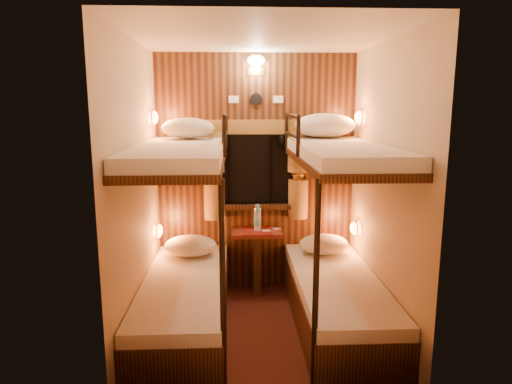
{
  "coord_description": "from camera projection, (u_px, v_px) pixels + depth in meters",
  "views": [
    {
      "loc": [
        -0.22,
        -3.58,
        1.89
      ],
      "look_at": [
        -0.04,
        0.15,
        1.18
      ],
      "focal_mm": 32.0,
      "sensor_mm": 36.0,
      "label": 1
    }
  ],
  "objects": [
    {
      "name": "floor",
      "position": [
        262.0,
        331.0,
        3.88
      ],
      "size": [
        2.1,
        2.1,
        0.0
      ],
      "primitive_type": "plane",
      "color": "#3C1210",
      "rests_on": "ground"
    },
    {
      "name": "ceiling",
      "position": [
        262.0,
        37.0,
        3.43
      ],
      "size": [
        2.1,
        2.1,
        0.0
      ],
      "primitive_type": "plane",
      "rotation": [
        3.14,
        0.0,
        0.0
      ],
      "color": "silver",
      "rests_on": "wall_back"
    },
    {
      "name": "wall_back",
      "position": [
        256.0,
        174.0,
        4.69
      ],
      "size": [
        2.4,
        0.0,
        2.4
      ],
      "primitive_type": "plane",
      "rotation": [
        1.57,
        0.0,
        0.0
      ],
      "color": "#C6B293",
      "rests_on": "floor"
    },
    {
      "name": "wall_front",
      "position": [
        273.0,
        227.0,
        2.63
      ],
      "size": [
        2.4,
        0.0,
        2.4
      ],
      "primitive_type": "plane",
      "rotation": [
        -1.57,
        0.0,
        0.0
      ],
      "color": "#C6B293",
      "rests_on": "floor"
    },
    {
      "name": "wall_left",
      "position": [
        136.0,
        194.0,
        3.61
      ],
      "size": [
        0.0,
        2.4,
        2.4
      ],
      "primitive_type": "plane",
      "rotation": [
        1.57,
        0.0,
        1.57
      ],
      "color": "#C6B293",
      "rests_on": "floor"
    },
    {
      "name": "wall_right",
      "position": [
        385.0,
        192.0,
        3.7
      ],
      "size": [
        0.0,
        2.4,
        2.4
      ],
      "primitive_type": "plane",
      "rotation": [
        1.57,
        0.0,
        -1.57
      ],
      "color": "#C6B293",
      "rests_on": "floor"
    },
    {
      "name": "back_panel",
      "position": [
        256.0,
        174.0,
        4.67
      ],
      "size": [
        2.0,
        0.03,
        2.4
      ],
      "primitive_type": "cube",
      "color": "black",
      "rests_on": "floor"
    },
    {
      "name": "bunk_left",
      "position": [
        184.0,
        267.0,
        3.81
      ],
      "size": [
        0.72,
        1.9,
        1.82
      ],
      "color": "black",
      "rests_on": "floor"
    },
    {
      "name": "bunk_right",
      "position": [
        337.0,
        265.0,
        3.87
      ],
      "size": [
        0.72,
        1.9,
        1.82
      ],
      "color": "black",
      "rests_on": "floor"
    },
    {
      "name": "window",
      "position": [
        256.0,
        176.0,
        4.65
      ],
      "size": [
        1.0,
        0.12,
        0.79
      ],
      "color": "black",
      "rests_on": "back_panel"
    },
    {
      "name": "curtains",
      "position": [
        256.0,
        169.0,
        4.6
      ],
      "size": [
        1.1,
        0.22,
        1.0
      ],
      "color": "olive",
      "rests_on": "back_panel"
    },
    {
      "name": "back_fixtures",
      "position": [
        256.0,
        68.0,
        4.44
      ],
      "size": [
        0.54,
        0.09,
        0.48
      ],
      "color": "black",
      "rests_on": "back_panel"
    },
    {
      "name": "reading_lamps",
      "position": [
        258.0,
        175.0,
        4.34
      ],
      "size": [
        2.0,
        0.2,
        1.25
      ],
      "color": "orange",
      "rests_on": "wall_left"
    },
    {
      "name": "table",
      "position": [
        257.0,
        253.0,
        4.64
      ],
      "size": [
        0.5,
        0.34,
        0.66
      ],
      "color": "maroon",
      "rests_on": "floor"
    },
    {
      "name": "bottle_left",
      "position": [
        258.0,
        221.0,
        4.56
      ],
      "size": [
        0.07,
        0.07,
        0.23
      ],
      "rotation": [
        0.0,
        0.0,
        0.21
      ],
      "color": "#99BFE5",
      "rests_on": "table"
    },
    {
      "name": "bottle_right",
      "position": [
        257.0,
        218.0,
        4.64
      ],
      "size": [
        0.07,
        0.07,
        0.26
      ],
      "rotation": [
        0.0,
        0.0,
        -0.26
      ],
      "color": "#99BFE5",
      "rests_on": "table"
    },
    {
      "name": "sachet_a",
      "position": [
        266.0,
        231.0,
        4.57
      ],
      "size": [
        0.09,
        0.08,
        0.01
      ],
      "primitive_type": "cube",
      "rotation": [
        0.0,
        0.0,
        0.17
      ],
      "color": "silver",
      "rests_on": "table"
    },
    {
      "name": "sachet_b",
      "position": [
        276.0,
        228.0,
        4.67
      ],
      "size": [
        0.09,
        0.09,
        0.01
      ],
      "primitive_type": "cube",
      "rotation": [
        0.0,
        0.0,
        0.45
      ],
      "color": "silver",
      "rests_on": "table"
    },
    {
      "name": "pillow_lower_left",
      "position": [
        191.0,
        246.0,
        4.41
      ],
      "size": [
        0.5,
        0.36,
        0.2
      ],
      "primitive_type": "ellipsoid",
      "color": "silver",
      "rests_on": "bunk_left"
    },
    {
      "name": "pillow_lower_right",
      "position": [
        324.0,
        244.0,
        4.47
      ],
      "size": [
        0.48,
        0.34,
        0.19
      ],
      "primitive_type": "ellipsoid",
      "color": "silver",
      "rests_on": "bunk_right"
    },
    {
      "name": "pillow_upper_left",
      "position": [
        188.0,
        128.0,
        4.23
      ],
      "size": [
        0.49,
        0.35,
        0.19
      ],
      "primitive_type": "ellipsoid",
      "color": "silver",
      "rests_on": "bunk_left"
    },
    {
      "name": "pillow_upper_right",
      "position": [
        325.0,
        125.0,
        4.36
      ],
      "size": [
        0.59,
        0.42,
        0.23
      ],
      "primitive_type": "ellipsoid",
      "color": "silver",
      "rests_on": "bunk_right"
    }
  ]
}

